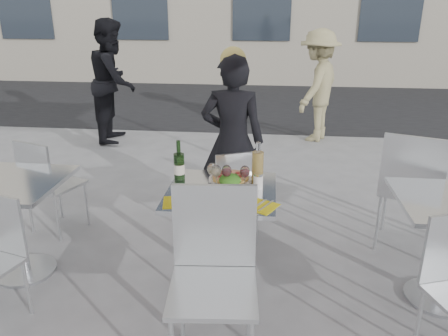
# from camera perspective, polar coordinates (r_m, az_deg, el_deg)

# --- Properties ---
(ground) EXTENTS (80.00, 80.00, 0.00)m
(ground) POSITION_cam_1_polar(r_m,az_deg,el_deg) (3.28, -0.29, -14.97)
(ground) COLOR slate
(street_asphalt) EXTENTS (24.00, 5.00, 0.00)m
(street_asphalt) POSITION_cam_1_polar(r_m,az_deg,el_deg) (9.36, 4.28, 8.66)
(street_asphalt) COLOR black
(street_asphalt) RESTS_ON ground
(main_table) EXTENTS (0.72, 0.72, 0.75)m
(main_table) POSITION_cam_1_polar(r_m,az_deg,el_deg) (3.00, -0.31, -6.56)
(main_table) COLOR #B7BABF
(main_table) RESTS_ON ground
(side_table_left) EXTENTS (0.72, 0.72, 0.75)m
(side_table_left) POSITION_cam_1_polar(r_m,az_deg,el_deg) (3.49, -25.66, -4.70)
(side_table_left) COLOR #B7BABF
(side_table_left) RESTS_ON ground
(chair_far) EXTENTS (0.51, 0.52, 0.85)m
(chair_far) POSITION_cam_1_polar(r_m,az_deg,el_deg) (3.56, 1.45, -2.80)
(chair_far) COLOR silver
(chair_far) RESTS_ON ground
(chair_near) EXTENTS (0.50, 0.51, 1.01)m
(chair_near) POSITION_cam_1_polar(r_m,az_deg,el_deg) (2.40, -1.35, -12.48)
(chair_near) COLOR silver
(chair_near) RESTS_ON ground
(side_chair_lfar) EXTENTS (0.51, 0.52, 0.87)m
(side_chair_lfar) POSITION_cam_1_polar(r_m,az_deg,el_deg) (4.02, -22.24, -1.41)
(side_chair_lfar) COLOR silver
(side_chair_lfar) RESTS_ON ground
(side_chair_rfar) EXTENTS (0.60, 0.61, 1.01)m
(side_chair_rfar) POSITION_cam_1_polar(r_m,az_deg,el_deg) (3.72, 23.26, -1.86)
(side_chair_rfar) COLOR silver
(side_chair_rfar) RESTS_ON ground
(woman_diner) EXTENTS (0.57, 0.38, 1.54)m
(woman_diner) POSITION_cam_1_polar(r_m,az_deg,el_deg) (3.88, 1.12, 3.44)
(woman_diner) COLOR black
(woman_diner) RESTS_ON ground
(pedestrian_a) EXTENTS (0.76, 0.92, 1.75)m
(pedestrian_a) POSITION_cam_1_polar(r_m,az_deg,el_deg) (6.64, -14.24, 10.93)
(pedestrian_a) COLOR black
(pedestrian_a) RESTS_ON ground
(pedestrian_b) EXTENTS (0.98, 1.20, 1.61)m
(pedestrian_b) POSITION_cam_1_polar(r_m,az_deg,el_deg) (6.60, 12.13, 10.42)
(pedestrian_b) COLOR tan
(pedestrian_b) RESTS_ON ground
(pizza_near) EXTENTS (0.35, 0.35, 0.02)m
(pizza_near) POSITION_cam_1_polar(r_m,az_deg,el_deg) (2.78, -1.02, -3.88)
(pizza_near) COLOR tan
(pizza_near) RESTS_ON main_table
(pizza_far) EXTENTS (0.30, 0.30, 0.03)m
(pizza_far) POSITION_cam_1_polar(r_m,az_deg,el_deg) (3.07, 0.80, -1.30)
(pizza_far) COLOR white
(pizza_far) RESTS_ON main_table
(salad_plate) EXTENTS (0.22, 0.22, 0.09)m
(salad_plate) POSITION_cam_1_polar(r_m,az_deg,el_deg) (2.96, 0.80, -1.74)
(salad_plate) COLOR white
(salad_plate) RESTS_ON main_table
(wine_bottle) EXTENTS (0.07, 0.07, 0.29)m
(wine_bottle) POSITION_cam_1_polar(r_m,az_deg,el_deg) (3.04, -5.88, 0.30)
(wine_bottle) COLOR #22491B
(wine_bottle) RESTS_ON main_table
(carafe) EXTENTS (0.08, 0.08, 0.29)m
(carafe) POSITION_cam_1_polar(r_m,az_deg,el_deg) (3.01, 4.42, 0.24)
(carafe) COLOR tan
(carafe) RESTS_ON main_table
(sugar_shaker) EXTENTS (0.06, 0.06, 0.11)m
(sugar_shaker) POSITION_cam_1_polar(r_m,az_deg,el_deg) (2.93, 4.48, -1.69)
(sugar_shaker) COLOR white
(sugar_shaker) RESTS_ON main_table
(wineglass_white_a) EXTENTS (0.07, 0.07, 0.16)m
(wineglass_white_a) POSITION_cam_1_polar(r_m,az_deg,el_deg) (2.93, -1.01, -0.47)
(wineglass_white_a) COLOR white
(wineglass_white_a) RESTS_ON main_table
(wineglass_white_b) EXTENTS (0.07, 0.07, 0.16)m
(wineglass_white_b) POSITION_cam_1_polar(r_m,az_deg,el_deg) (2.96, -1.58, -0.23)
(wineglass_white_b) COLOR white
(wineglass_white_b) RESTS_ON main_table
(wineglass_red_a) EXTENTS (0.07, 0.07, 0.16)m
(wineglass_red_a) POSITION_cam_1_polar(r_m,az_deg,el_deg) (2.92, 0.34, -0.49)
(wineglass_red_a) COLOR white
(wineglass_red_a) RESTS_ON main_table
(wineglass_red_b) EXTENTS (0.07, 0.07, 0.16)m
(wineglass_red_b) POSITION_cam_1_polar(r_m,az_deg,el_deg) (2.91, 2.74, -0.59)
(wineglass_red_b) COLOR white
(wineglass_red_b) RESTS_ON main_table
(napkin_left) EXTENTS (0.21, 0.21, 0.01)m
(napkin_left) POSITION_cam_1_polar(r_m,az_deg,el_deg) (2.75, -6.08, -4.41)
(napkin_left) COLOR yellow
(napkin_left) RESTS_ON main_table
(napkin_right) EXTENTS (0.24, 0.24, 0.01)m
(napkin_right) POSITION_cam_1_polar(r_m,az_deg,el_deg) (2.69, 4.86, -4.96)
(napkin_right) COLOR yellow
(napkin_right) RESTS_ON main_table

